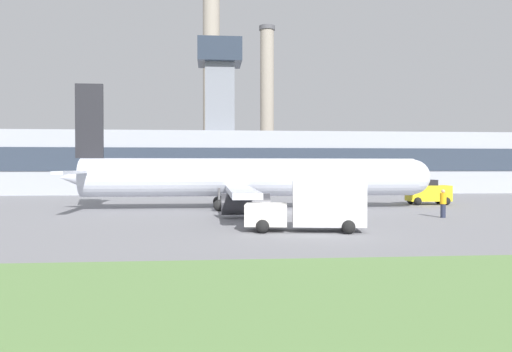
# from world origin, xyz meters

# --- Properties ---
(ground_plane) EXTENTS (400.00, 400.00, 0.00)m
(ground_plane) POSITION_xyz_m (0.00, 0.00, 0.00)
(ground_plane) COLOR gray
(terminal_building) EXTENTS (77.23, 12.65, 19.93)m
(terminal_building) POSITION_xyz_m (-0.23, 30.67, 4.19)
(terminal_building) COLOR #9EA3AD
(terminal_building) RESTS_ON ground_plane
(smokestack_left) EXTENTS (3.76, 3.76, 45.72)m
(smokestack_left) POSITION_xyz_m (-6.34, 61.86, 23.01)
(smokestack_left) COLOR gray
(smokestack_left) RESTS_ON ground_plane
(smokestack_right) EXTENTS (2.97, 2.97, 29.85)m
(smokestack_right) POSITION_xyz_m (4.11, 58.12, 15.05)
(smokestack_right) COLOR gray
(smokestack_right) RESTS_ON ground_plane
(airplane) EXTENTS (29.62, 26.80, 9.77)m
(airplane) POSITION_xyz_m (-3.69, 4.11, 2.44)
(airplane) COLOR silver
(airplane) RESTS_ON ground_plane
(pushback_tug) EXTENTS (3.72, 2.47, 2.20)m
(pushback_tug) POSITION_xyz_m (12.71, 7.02, 0.99)
(pushback_tug) COLOR yellow
(pushback_tug) RESTS_ON ground_plane
(baggage_truck) EXTENTS (6.33, 3.16, 2.60)m
(baggage_truck) POSITION_xyz_m (-1.22, -10.21, 1.27)
(baggage_truck) COLOR white
(baggage_truck) RESTS_ON ground_plane
(ground_crew_person) EXTENTS (0.57, 0.57, 1.86)m
(ground_crew_person) POSITION_xyz_m (8.68, -4.15, 0.95)
(ground_crew_person) COLOR #23283D
(ground_crew_person) RESTS_ON ground_plane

